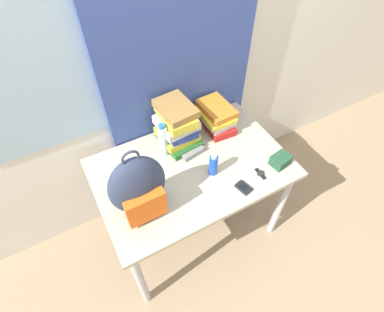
{
  "coord_description": "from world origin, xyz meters",
  "views": [
    {
      "loc": [
        -0.54,
        -0.6,
        2.18
      ],
      "look_at": [
        0.0,
        0.38,
        0.87
      ],
      "focal_mm": 28.0,
      "sensor_mm": 36.0,
      "label": 1
    }
  ],
  "objects_px": {
    "water_bottle": "(163,140)",
    "wristwatch": "(261,173)",
    "sunglasses_case": "(193,153)",
    "backpack": "(138,188)",
    "sports_bottle": "(179,133)",
    "cell_phone": "(244,188)",
    "camera_pouch": "(281,160)",
    "sunscreen_bottle": "(213,165)",
    "book_stack_center": "(216,117)",
    "book_stack_left": "(177,125)"
  },
  "relations": [
    {
      "from": "sports_bottle",
      "to": "sunscreen_bottle",
      "type": "bearing_deg",
      "value": -75.77
    },
    {
      "from": "book_stack_left",
      "to": "book_stack_center",
      "type": "bearing_deg",
      "value": -0.01
    },
    {
      "from": "water_bottle",
      "to": "camera_pouch",
      "type": "relative_size",
      "value": 1.95
    },
    {
      "from": "water_bottle",
      "to": "cell_phone",
      "type": "height_order",
      "value": "water_bottle"
    },
    {
      "from": "backpack",
      "to": "book_stack_center",
      "type": "xyz_separation_m",
      "value": [
        0.68,
        0.35,
        -0.1
      ]
    },
    {
      "from": "camera_pouch",
      "to": "wristwatch",
      "type": "relative_size",
      "value": 1.38
    },
    {
      "from": "water_bottle",
      "to": "sunglasses_case",
      "type": "height_order",
      "value": "water_bottle"
    },
    {
      "from": "camera_pouch",
      "to": "sports_bottle",
      "type": "bearing_deg",
      "value": 137.32
    },
    {
      "from": "book_stack_center",
      "to": "sunscreen_bottle",
      "type": "relative_size",
      "value": 1.7
    },
    {
      "from": "book_stack_left",
      "to": "water_bottle",
      "type": "relative_size",
      "value": 1.23
    },
    {
      "from": "backpack",
      "to": "sunglasses_case",
      "type": "relative_size",
      "value": 2.9
    },
    {
      "from": "backpack",
      "to": "sunglasses_case",
      "type": "distance_m",
      "value": 0.5
    },
    {
      "from": "sports_bottle",
      "to": "book_stack_left",
      "type": "bearing_deg",
      "value": 77.06
    },
    {
      "from": "book_stack_center",
      "to": "sunglasses_case",
      "type": "bearing_deg",
      "value": -150.32
    },
    {
      "from": "wristwatch",
      "to": "sports_bottle",
      "type": "bearing_deg",
      "value": 125.96
    },
    {
      "from": "book_stack_left",
      "to": "sunscreen_bottle",
      "type": "relative_size",
      "value": 1.83
    },
    {
      "from": "sunscreen_bottle",
      "to": "wristwatch",
      "type": "height_order",
      "value": "sunscreen_bottle"
    },
    {
      "from": "cell_phone",
      "to": "wristwatch",
      "type": "distance_m",
      "value": 0.15
    },
    {
      "from": "water_bottle",
      "to": "sunglasses_case",
      "type": "relative_size",
      "value": 1.54
    },
    {
      "from": "book_stack_center",
      "to": "sunglasses_case",
      "type": "xyz_separation_m",
      "value": [
        -0.26,
        -0.15,
        -0.07
      ]
    },
    {
      "from": "water_bottle",
      "to": "camera_pouch",
      "type": "xyz_separation_m",
      "value": [
        0.57,
        -0.42,
        -0.08
      ]
    },
    {
      "from": "cell_phone",
      "to": "sunglasses_case",
      "type": "xyz_separation_m",
      "value": [
        -0.13,
        0.36,
        0.01
      ]
    },
    {
      "from": "sports_bottle",
      "to": "backpack",
      "type": "bearing_deg",
      "value": -140.76
    },
    {
      "from": "cell_phone",
      "to": "camera_pouch",
      "type": "relative_size",
      "value": 0.82
    },
    {
      "from": "book_stack_center",
      "to": "water_bottle",
      "type": "relative_size",
      "value": 1.15
    },
    {
      "from": "book_stack_center",
      "to": "sports_bottle",
      "type": "relative_size",
      "value": 1.2
    },
    {
      "from": "sunglasses_case",
      "to": "backpack",
      "type": "bearing_deg",
      "value": -154.25
    },
    {
      "from": "camera_pouch",
      "to": "wristwatch",
      "type": "distance_m",
      "value": 0.15
    },
    {
      "from": "water_bottle",
      "to": "camera_pouch",
      "type": "distance_m",
      "value": 0.71
    },
    {
      "from": "cell_phone",
      "to": "sunglasses_case",
      "type": "distance_m",
      "value": 0.39
    },
    {
      "from": "sunscreen_bottle",
      "to": "sports_bottle",
      "type": "bearing_deg",
      "value": 104.23
    },
    {
      "from": "water_bottle",
      "to": "sports_bottle",
      "type": "height_order",
      "value": "water_bottle"
    },
    {
      "from": "backpack",
      "to": "sports_bottle",
      "type": "xyz_separation_m",
      "value": [
        0.38,
        0.31,
        -0.08
      ]
    },
    {
      "from": "backpack",
      "to": "cell_phone",
      "type": "height_order",
      "value": "backpack"
    },
    {
      "from": "backpack",
      "to": "cell_phone",
      "type": "xyz_separation_m",
      "value": [
        0.55,
        -0.16,
        -0.18
      ]
    },
    {
      "from": "backpack",
      "to": "water_bottle",
      "type": "height_order",
      "value": "backpack"
    },
    {
      "from": "backpack",
      "to": "camera_pouch",
      "type": "xyz_separation_m",
      "value": [
        0.85,
        -0.12,
        -0.16
      ]
    },
    {
      "from": "book_stack_center",
      "to": "water_bottle",
      "type": "bearing_deg",
      "value": -172.99
    },
    {
      "from": "sports_bottle",
      "to": "sunscreen_bottle",
      "type": "xyz_separation_m",
      "value": [
        0.07,
        -0.29,
        -0.03
      ]
    },
    {
      "from": "sports_bottle",
      "to": "sunscreen_bottle",
      "type": "relative_size",
      "value": 1.42
    },
    {
      "from": "sports_bottle",
      "to": "wristwatch",
      "type": "bearing_deg",
      "value": -54.04
    },
    {
      "from": "sunscreen_bottle",
      "to": "wristwatch",
      "type": "xyz_separation_m",
      "value": [
        0.24,
        -0.15,
        -0.07
      ]
    },
    {
      "from": "sunglasses_case",
      "to": "wristwatch",
      "type": "relative_size",
      "value": 1.75
    },
    {
      "from": "sunscreen_bottle",
      "to": "camera_pouch",
      "type": "height_order",
      "value": "sunscreen_bottle"
    },
    {
      "from": "cell_phone",
      "to": "wristwatch",
      "type": "xyz_separation_m",
      "value": [
        0.15,
        0.04,
        -0.0
      ]
    },
    {
      "from": "water_bottle",
      "to": "wristwatch",
      "type": "height_order",
      "value": "water_bottle"
    },
    {
      "from": "backpack",
      "to": "camera_pouch",
      "type": "relative_size",
      "value": 3.67
    },
    {
      "from": "sports_bottle",
      "to": "sunglasses_case",
      "type": "distance_m",
      "value": 0.15
    },
    {
      "from": "sunscreen_bottle",
      "to": "camera_pouch",
      "type": "relative_size",
      "value": 1.32
    },
    {
      "from": "sunscreen_bottle",
      "to": "sunglasses_case",
      "type": "relative_size",
      "value": 1.04
    }
  ]
}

